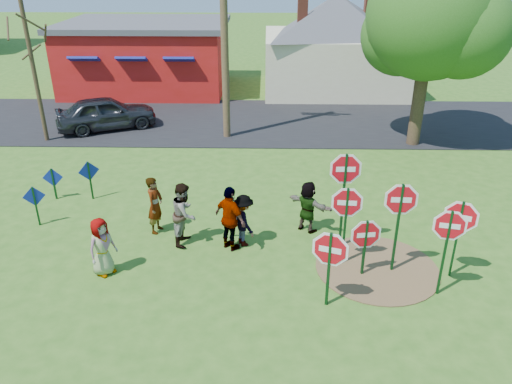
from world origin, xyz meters
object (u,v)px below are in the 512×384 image
at_px(stop_sign_b, 345,178).
at_px(stop_sign_d, 400,207).
at_px(person_b, 155,205).
at_px(stop_sign_a, 330,254).
at_px(stop_sign_c, 448,234).
at_px(person_a, 102,247).
at_px(leafy_tree, 433,23).
at_px(suv, 106,113).
at_px(utility_pole, 224,11).

xyz_separation_m(stop_sign_b, stop_sign_d, (1.21, -1.13, -0.26)).
bearing_deg(person_b, stop_sign_a, -112.17).
distance_m(stop_sign_b, stop_sign_d, 1.68).
distance_m(stop_sign_c, person_a, 8.38).
bearing_deg(leafy_tree, stop_sign_d, -108.29).
height_order(suv, leafy_tree, leafy_tree).
bearing_deg(person_a, stop_sign_b, -43.05).
distance_m(stop_sign_b, suv, 13.90).
bearing_deg(utility_pole, leafy_tree, -5.28).
bearing_deg(person_b, stop_sign_b, -84.85).
xyz_separation_m(person_b, leafy_tree, (9.65, 7.64, 4.13)).
height_order(stop_sign_a, leafy_tree, leafy_tree).
relative_size(stop_sign_b, stop_sign_c, 1.23).
height_order(utility_pole, leafy_tree, utility_pole).
height_order(stop_sign_b, stop_sign_c, stop_sign_b).
height_order(stop_sign_b, stop_sign_d, stop_sign_b).
relative_size(stop_sign_a, suv, 0.47).
xyz_separation_m(stop_sign_d, utility_pole, (-5.05, 10.28, 3.47)).
height_order(stop_sign_a, utility_pole, utility_pole).
bearing_deg(stop_sign_d, suv, 135.61).
bearing_deg(utility_pole, stop_sign_b, -67.26).
height_order(stop_sign_c, person_a, stop_sign_c).
bearing_deg(utility_pole, suv, 170.53).
xyz_separation_m(stop_sign_a, utility_pole, (-3.20, 11.71, 3.95)).
distance_m(suv, leafy_tree, 14.55).
distance_m(person_b, utility_pole, 9.62).
height_order(stop_sign_b, person_b, stop_sign_b).
bearing_deg(suv, person_a, 170.88).
bearing_deg(stop_sign_a, person_a, -172.70).
bearing_deg(person_b, person_a, 170.33).
bearing_deg(stop_sign_a, suv, 143.97).
bearing_deg(leafy_tree, suv, 173.01).
height_order(stop_sign_c, utility_pole, utility_pole).
distance_m(person_b, leafy_tree, 12.98).
height_order(stop_sign_c, person_b, stop_sign_c).
bearing_deg(stop_sign_b, leafy_tree, 61.46).
height_order(stop_sign_a, stop_sign_c, stop_sign_c).
height_order(stop_sign_c, leafy_tree, leafy_tree).
distance_m(person_a, utility_pole, 11.73).
bearing_deg(utility_pole, person_a, -102.65).
distance_m(utility_pole, leafy_tree, 8.24).
bearing_deg(stop_sign_d, person_b, 165.86).
xyz_separation_m(stop_sign_c, person_a, (-8.31, 0.68, -0.88)).
height_order(stop_sign_d, person_a, stop_sign_d).
xyz_separation_m(suv, utility_pole, (5.63, -0.94, 4.54)).
xyz_separation_m(stop_sign_b, stop_sign_c, (2.10, -2.08, -0.46)).
bearing_deg(stop_sign_c, person_b, 170.75).
distance_m(stop_sign_a, stop_sign_b, 2.74).
xyz_separation_m(stop_sign_c, person_b, (-7.39, 2.84, -0.80)).
relative_size(stop_sign_a, stop_sign_b, 0.71).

